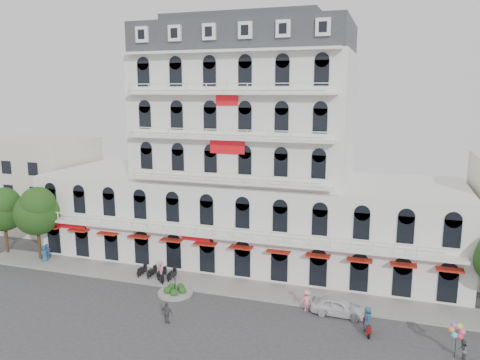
% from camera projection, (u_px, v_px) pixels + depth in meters
% --- Properties ---
extents(ground, '(120.00, 120.00, 0.00)m').
position_uv_depth(ground, '(177.00, 331.00, 36.11)').
color(ground, '#38383A').
rests_on(ground, ground).
extents(sidewalk, '(53.00, 4.00, 0.16)m').
position_uv_depth(sidewalk, '(218.00, 285.00, 44.51)').
color(sidewalk, gray).
rests_on(sidewalk, ground).
extents(main_building, '(45.00, 15.00, 25.80)m').
position_uv_depth(main_building, '(246.00, 168.00, 51.07)').
color(main_building, silver).
rests_on(main_building, ground).
extents(flank_building_west, '(14.00, 10.00, 12.00)m').
position_uv_depth(flank_building_west, '(37.00, 184.00, 62.80)').
color(flank_building_west, beige).
rests_on(flank_building_west, ground).
extents(traffic_island, '(3.20, 3.20, 1.60)m').
position_uv_depth(traffic_island, '(175.00, 291.00, 42.58)').
color(traffic_island, gray).
rests_on(traffic_island, ground).
extents(parked_scooter_row, '(4.40, 1.80, 1.10)m').
position_uv_depth(parked_scooter_row, '(157.00, 278.00, 46.26)').
color(parked_scooter_row, black).
rests_on(parked_scooter_row, ground).
extents(tree_west_outer, '(4.50, 4.48, 7.76)m').
position_uv_depth(tree_west_outer, '(4.00, 208.00, 52.32)').
color(tree_west_outer, '#382314').
rests_on(tree_west_outer, ground).
extents(tree_west_inner, '(4.76, 4.76, 8.25)m').
position_uv_depth(tree_west_inner, '(37.00, 210.00, 50.28)').
color(tree_west_inner, '#382314').
rests_on(tree_west_inner, ground).
extents(parked_car, '(4.49, 1.91, 1.51)m').
position_uv_depth(parked_car, '(338.00, 306.00, 38.55)').
color(parked_car, silver).
rests_on(parked_car, ground).
extents(rider_east, '(0.79, 1.67, 2.28)m').
position_uv_depth(rider_east, '(367.00, 321.00, 35.32)').
color(rider_east, maroon).
rests_on(rider_east, ground).
extents(rider_center, '(1.28, 1.34, 2.23)m').
position_uv_depth(rider_center, '(160.00, 271.00, 44.92)').
color(rider_center, black).
rests_on(rider_center, ground).
extents(pedestrian_left, '(1.04, 0.79, 1.91)m').
position_uv_depth(pedestrian_left, '(44.00, 254.00, 50.41)').
color(pedestrian_left, navy).
rests_on(pedestrian_left, ground).
extents(pedestrian_mid, '(1.09, 0.56, 1.78)m').
position_uv_depth(pedestrian_mid, '(167.00, 313.00, 37.12)').
color(pedestrian_mid, '#4D4D53').
rests_on(pedestrian_mid, ground).
extents(pedestrian_right, '(1.39, 1.14, 1.88)m').
position_uv_depth(pedestrian_right, '(306.00, 300.00, 39.22)').
color(pedestrian_right, pink).
rests_on(pedestrian_right, ground).
extents(pedestrian_far, '(0.78, 0.83, 1.91)m').
position_uv_depth(pedestrian_far, '(47.00, 252.00, 50.87)').
color(pedestrian_far, navy).
rests_on(pedestrian_far, ground).
extents(balloon_vendor, '(1.37, 1.28, 2.45)m').
position_uv_depth(balloon_vendor, '(460.00, 342.00, 32.00)').
color(balloon_vendor, '#53535A').
rests_on(balloon_vendor, ground).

